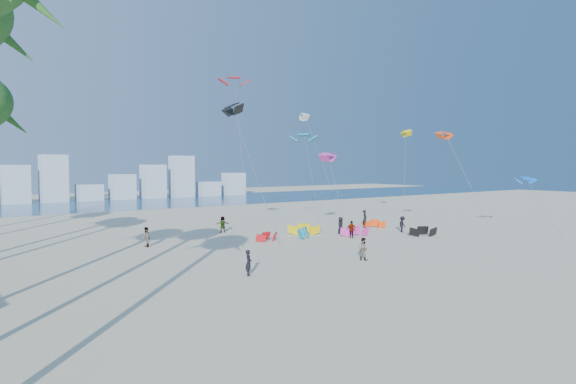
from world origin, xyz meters
TOP-DOWN VIEW (x-y plane):
  - ground at (0.00, 0.00)m, footprint 220.00×220.00m
  - ocean at (0.00, 72.00)m, footprint 220.00×220.00m
  - kitesurfer_near at (-6.33, 7.77)m, footprint 0.66×0.69m
  - kitesurfer_mid at (3.14, 7.40)m, footprint 0.80×0.92m
  - kitesurfers_far at (8.30, 20.90)m, footprint 24.97×11.79m
  - grounded_kites at (10.74, 18.33)m, footprint 17.62×10.22m
  - flying_kites at (13.04, 25.23)m, footprint 29.90×31.37m
  - distant_skyline at (-1.19, 82.00)m, footprint 85.00×3.00m

SIDE VIEW (x-z plane):
  - ground at x=0.00m, z-range 0.00..0.00m
  - ocean at x=0.00m, z-range 0.01..0.01m
  - grounded_kites at x=10.74m, z-range -0.05..0.94m
  - kitesurfer_near at x=-6.33m, z-range 0.00..1.59m
  - kitesurfer_mid at x=3.14m, z-range 0.00..1.61m
  - kitesurfers_far at x=8.30m, z-range -0.12..1.78m
  - distant_skyline at x=-1.19m, z-range -1.11..7.29m
  - flying_kites at x=13.04m, z-range 3.07..20.47m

